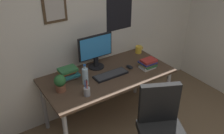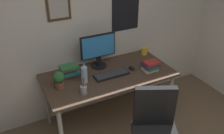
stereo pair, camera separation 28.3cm
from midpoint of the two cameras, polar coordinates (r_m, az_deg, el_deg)
wall_back at (r=3.06m, az=-6.00°, el=10.38°), size 4.40×0.10×2.60m
desk at (r=3.02m, az=1.82°, el=-2.96°), size 1.58×0.79×0.75m
office_chair at (r=2.61m, az=13.18°, el=-14.00°), size 0.61×0.61×0.95m
monitor at (r=3.05m, az=-0.57°, el=4.07°), size 0.46×0.20×0.43m
keyboard at (r=2.95m, az=2.61°, el=-1.86°), size 0.43×0.15×0.03m
computer_mouse at (r=3.10m, az=7.26°, el=-0.28°), size 0.06×0.11×0.04m
water_bottle at (r=2.78m, az=-3.56°, el=-1.83°), size 0.07×0.07×0.25m
coffee_mug_near at (r=3.49m, az=9.86°, el=3.66°), size 0.13×0.09×0.10m
potted_plant at (r=2.72m, az=-9.42°, el=-2.93°), size 0.13×0.13×0.20m
pen_cup at (r=2.62m, az=-3.56°, el=-5.31°), size 0.07×0.07×0.20m
book_stack_left at (r=2.94m, az=-7.24°, el=-0.88°), size 0.23×0.17×0.14m
book_stack_right at (r=3.10m, az=11.56°, el=0.20°), size 0.20×0.17×0.12m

